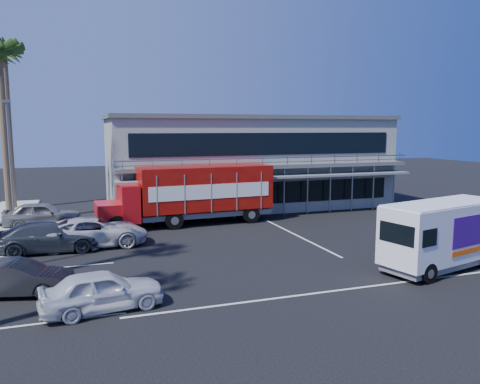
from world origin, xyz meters
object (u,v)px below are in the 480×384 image
object	(u,v)px
parked_car_b	(17,278)
red_truck	(193,192)
white_van	(442,234)
parked_car_a	(102,290)

from	to	relation	value
parked_car_b	red_truck	bearing A→B (deg)	-26.57
white_van	parked_car_a	size ratio (longest dim) A/B	1.56
parked_car_b	white_van	bearing A→B (deg)	-83.71
parked_car_a	parked_car_b	bearing A→B (deg)	40.49
red_truck	parked_car_b	distance (m)	14.56
red_truck	parked_car_a	world-z (taller)	red_truck
red_truck	white_van	distance (m)	15.82
white_van	parked_car_b	world-z (taller)	white_van
parked_car_a	parked_car_b	distance (m)	3.95
red_truck	parked_car_b	world-z (taller)	red_truck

